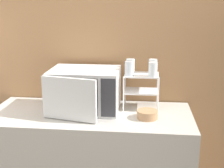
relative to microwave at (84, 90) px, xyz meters
The scene contains 9 objects.
wall_back 0.40m from the microwave, 79.81° to the left, with size 8.00×0.06×2.60m.
counter 0.62m from the microwave, 52.38° to the right, with size 1.61×0.69×0.89m.
microwave is the anchor object (origin of this frame).
dish_rack 0.47m from the microwave, 12.37° to the left, with size 0.28×0.21×0.29m.
glass_front_left 0.40m from the microwave, ahead, with size 0.07×0.07×0.11m.
glass_back_right 0.60m from the microwave, 16.76° to the left, with size 0.07×0.07×0.11m.
glass_front_right 0.57m from the microwave, ahead, with size 0.07×0.07×0.11m.
glass_back_left 0.43m from the microwave, 23.29° to the left, with size 0.07×0.07×0.11m.
bowl 0.55m from the microwave, 15.51° to the right, with size 0.16×0.16×0.06m.
Camera 1 is at (0.42, -1.95, 1.75)m, focal length 50.00 mm.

